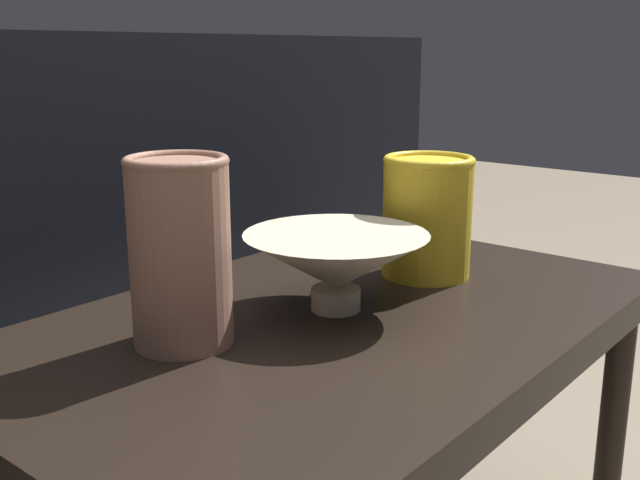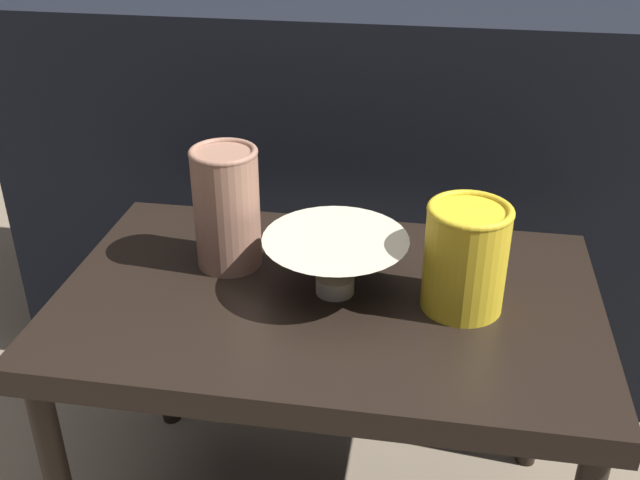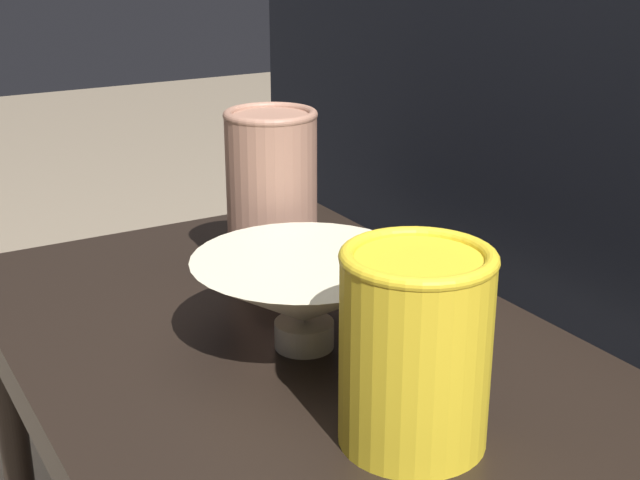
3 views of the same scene
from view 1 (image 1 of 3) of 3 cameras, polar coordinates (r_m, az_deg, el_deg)
The scene contains 5 objects.
table at distance 0.84m, azimuth 1.10°, elevation -8.83°, with size 0.77×0.48×0.47m.
couch_backdrop at distance 1.29m, azimuth -20.18°, elevation -2.93°, with size 1.42×0.50×0.77m.
bowl at distance 0.82m, azimuth 1.23°, elevation -1.71°, with size 0.20×0.20×0.09m.
vase_textured_left at distance 0.73m, azimuth -10.61°, elevation -0.72°, with size 0.10×0.10×0.18m.
vase_colorful_right at distance 0.95m, azimuth 8.06°, elevation 1.96°, with size 0.11×0.11×0.15m.
Camera 1 is at (-0.61, -0.48, 0.75)m, focal length 42.00 mm.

